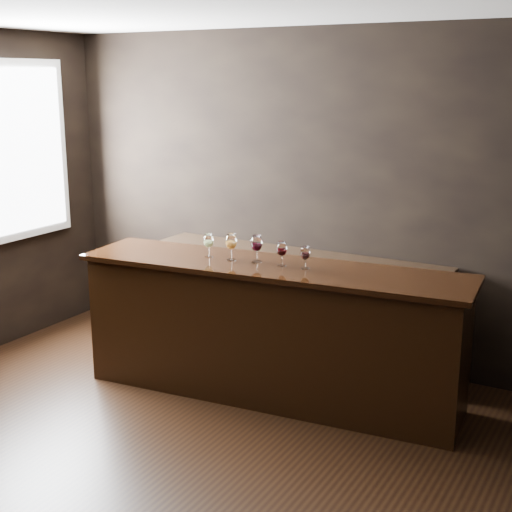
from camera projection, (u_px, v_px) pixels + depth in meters
The scene contains 10 objects.
ground at pixel (156, 463), 4.54m from camera, with size 5.00×5.00×0.00m, color black.
room_shell at pixel (126, 176), 4.31m from camera, with size 5.02×4.52×2.81m.
bar_counter at pixel (271, 334), 5.40m from camera, with size 2.87×0.62×1.01m, color black.
bar_top at pixel (271, 267), 5.28m from camera, with size 2.97×0.69×0.04m, color black.
back_bar_shelf at pixel (297, 306), 6.15m from camera, with size 2.62×0.40×0.94m, color black.
glass_white at pixel (209, 241), 5.47m from camera, with size 0.08×0.08×0.18m.
glass_amber at pixel (231, 242), 5.37m from camera, with size 0.09×0.09×0.21m.
glass_red_a at pixel (257, 244), 5.31m from camera, with size 0.09×0.09×0.21m.
glass_red_b at pixel (282, 249), 5.21m from camera, with size 0.08×0.08×0.19m.
glass_red_c at pixel (305, 254), 5.14m from camera, with size 0.07×0.07×0.17m.
Camera 1 is at (2.59, -3.22, 2.40)m, focal length 50.00 mm.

